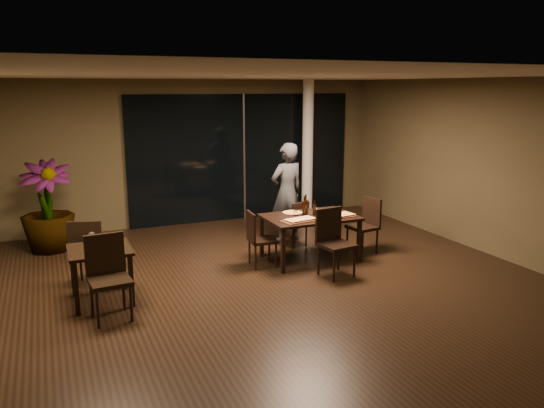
% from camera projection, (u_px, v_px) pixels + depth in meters
% --- Properties ---
extents(ground, '(8.00, 8.00, 0.00)m').
position_uv_depth(ground, '(274.00, 283.00, 7.85)').
color(ground, black).
rests_on(ground, ground).
extents(wall_back, '(8.00, 0.10, 3.00)m').
position_uv_depth(wall_back, '(197.00, 152.00, 11.15)').
color(wall_back, '#443B24').
rests_on(wall_back, ground).
extents(wall_front, '(8.00, 0.10, 3.00)m').
position_uv_depth(wall_front, '(494.00, 274.00, 3.89)').
color(wall_front, '#443B24').
rests_on(wall_front, ground).
extents(wall_right, '(0.10, 8.00, 3.00)m').
position_uv_depth(wall_right, '(490.00, 167.00, 9.09)').
color(wall_right, '#443B24').
rests_on(wall_right, ground).
extents(ceiling, '(8.00, 8.00, 0.04)m').
position_uv_depth(ceiling, '(274.00, 74.00, 7.19)').
color(ceiling, silver).
rests_on(ceiling, wall_back).
extents(window_panel, '(5.00, 0.06, 2.70)m').
position_uv_depth(window_panel, '(243.00, 157.00, 11.49)').
color(window_panel, black).
rests_on(window_panel, ground).
extents(column, '(0.24, 0.24, 3.00)m').
position_uv_depth(column, '(308.00, 149.00, 11.72)').
color(column, white).
rests_on(column, ground).
extents(main_table, '(1.50, 1.00, 0.75)m').
position_uv_depth(main_table, '(310.00, 220.00, 8.80)').
color(main_table, black).
rests_on(main_table, ground).
extents(side_table, '(0.80, 0.80, 0.75)m').
position_uv_depth(side_table, '(100.00, 257.00, 7.05)').
color(side_table, black).
rests_on(side_table, ground).
extents(chair_main_far, '(0.48, 0.48, 0.84)m').
position_uv_depth(chair_main_far, '(297.00, 222.00, 9.54)').
color(chair_main_far, black).
rests_on(chair_main_far, ground).
extents(chair_main_near, '(0.54, 0.54, 1.03)m').
position_uv_depth(chair_main_near, '(333.00, 238.00, 8.12)').
color(chair_main_near, black).
rests_on(chair_main_near, ground).
extents(chair_main_left, '(0.45, 0.45, 0.90)m').
position_uv_depth(chair_main_left, '(258.00, 236.00, 8.49)').
color(chair_main_left, black).
rests_on(chair_main_left, ground).
extents(chair_main_right, '(0.51, 0.51, 0.96)m').
position_uv_depth(chair_main_right, '(366.00, 222.00, 9.24)').
color(chair_main_right, black).
rests_on(chair_main_right, ground).
extents(chair_side_far, '(0.59, 0.59, 1.01)m').
position_uv_depth(chair_side_far, '(88.00, 249.00, 7.60)').
color(chair_side_far, black).
rests_on(chair_side_far, ground).
extents(chair_side_near, '(0.53, 0.53, 1.05)m').
position_uv_depth(chair_side_near, '(108.00, 272.00, 6.60)').
color(chair_side_near, black).
rests_on(chair_side_near, ground).
extents(diner, '(0.69, 0.52, 1.85)m').
position_uv_depth(diner, '(287.00, 193.00, 9.82)').
color(diner, '#2C2E31').
rests_on(diner, ground).
extents(potted_plant, '(0.91, 0.91, 1.60)m').
position_uv_depth(potted_plant, '(47.00, 207.00, 9.24)').
color(potted_plant, '#234B19').
rests_on(potted_plant, ground).
extents(pizza_board_left, '(0.64, 0.40, 0.01)m').
position_uv_depth(pizza_board_left, '(300.00, 221.00, 8.46)').
color(pizza_board_left, '#462816').
rests_on(pizza_board_left, main_table).
extents(pizza_board_right, '(0.60, 0.33, 0.01)m').
position_uv_depth(pizza_board_right, '(337.00, 216.00, 8.73)').
color(pizza_board_right, '#492917').
rests_on(pizza_board_right, main_table).
extents(oblong_pizza_left, '(0.50, 0.30, 0.02)m').
position_uv_depth(oblong_pizza_left, '(300.00, 220.00, 8.45)').
color(oblong_pizza_left, '#681509').
rests_on(oblong_pizza_left, pizza_board_left).
extents(oblong_pizza_right, '(0.58, 0.34, 0.02)m').
position_uv_depth(oblong_pizza_right, '(337.00, 215.00, 8.72)').
color(oblong_pizza_right, maroon).
rests_on(oblong_pizza_right, pizza_board_right).
extents(round_pizza, '(0.32, 0.32, 0.01)m').
position_uv_depth(round_pizza, '(292.00, 213.00, 8.97)').
color(round_pizza, red).
rests_on(round_pizza, main_table).
extents(bottle_a, '(0.07, 0.07, 0.33)m').
position_uv_depth(bottle_a, '(304.00, 206.00, 8.76)').
color(bottle_a, black).
rests_on(bottle_a, main_table).
extents(bottle_b, '(0.06, 0.06, 0.25)m').
position_uv_depth(bottle_b, '(314.00, 208.00, 8.80)').
color(bottle_b, black).
rests_on(bottle_b, main_table).
extents(bottle_c, '(0.08, 0.08, 0.35)m').
position_uv_depth(bottle_c, '(306.00, 205.00, 8.82)').
color(bottle_c, black).
rests_on(bottle_c, main_table).
extents(tumbler_left, '(0.07, 0.07, 0.08)m').
position_uv_depth(tumbler_left, '(296.00, 213.00, 8.80)').
color(tumbler_left, white).
rests_on(tumbler_left, main_table).
extents(tumbler_right, '(0.08, 0.08, 0.10)m').
position_uv_depth(tumbler_right, '(319.00, 210.00, 8.98)').
color(tumbler_right, white).
rests_on(tumbler_right, main_table).
extents(napkin_near, '(0.20, 0.15, 0.01)m').
position_uv_depth(napkin_near, '(343.00, 214.00, 8.90)').
color(napkin_near, white).
rests_on(napkin_near, main_table).
extents(napkin_far, '(0.20, 0.15, 0.01)m').
position_uv_depth(napkin_far, '(330.00, 210.00, 9.17)').
color(napkin_far, white).
rests_on(napkin_far, main_table).
extents(wine_glass_a, '(0.09, 0.09, 0.20)m').
position_uv_depth(wine_glass_a, '(92.00, 240.00, 7.07)').
color(wine_glass_a, white).
rests_on(wine_glass_a, side_table).
extents(wine_glass_b, '(0.08, 0.08, 0.19)m').
position_uv_depth(wine_glass_b, '(108.00, 242.00, 6.97)').
color(wine_glass_b, white).
rests_on(wine_glass_b, side_table).
extents(side_napkin, '(0.19, 0.14, 0.01)m').
position_uv_depth(side_napkin, '(108.00, 252.00, 6.84)').
color(side_napkin, white).
rests_on(side_napkin, side_table).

